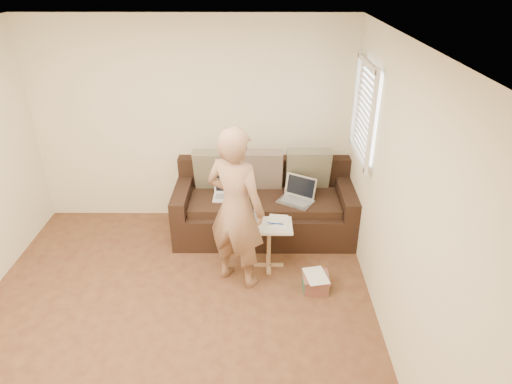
% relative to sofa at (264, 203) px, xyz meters
% --- Properties ---
extents(floor, '(4.50, 4.50, 0.00)m').
position_rel_sofa_xyz_m(floor, '(-0.90, -1.77, -0.42)').
color(floor, '#4D2A1C').
rests_on(floor, ground).
extents(ceiling, '(4.50, 4.50, 0.00)m').
position_rel_sofa_xyz_m(ceiling, '(-0.90, -1.77, 2.18)').
color(ceiling, white).
rests_on(ceiling, wall_back).
extents(wall_back, '(4.00, 0.00, 4.00)m').
position_rel_sofa_xyz_m(wall_back, '(-0.90, 0.48, 0.87)').
color(wall_back, '#F1E6BD').
rests_on(wall_back, ground).
extents(wall_right, '(0.00, 4.50, 4.50)m').
position_rel_sofa_xyz_m(wall_right, '(1.10, -1.77, 0.87)').
color(wall_right, '#F1E6BD').
rests_on(wall_right, ground).
extents(window_blinds, '(0.12, 0.88, 1.08)m').
position_rel_sofa_xyz_m(window_blinds, '(1.05, -0.27, 1.28)').
color(window_blinds, white).
rests_on(window_blinds, wall_right).
extents(sofa, '(2.20, 0.95, 0.85)m').
position_rel_sofa_xyz_m(sofa, '(0.00, 0.00, 0.00)').
color(sofa, black).
rests_on(sofa, ground).
extents(pillow_left, '(0.55, 0.29, 0.57)m').
position_rel_sofa_xyz_m(pillow_left, '(-0.60, 0.21, 0.37)').
color(pillow_left, '#6C654F').
rests_on(pillow_left, sofa).
extents(pillow_mid, '(0.55, 0.27, 0.57)m').
position_rel_sofa_xyz_m(pillow_mid, '(-0.05, 0.20, 0.37)').
color(pillow_mid, brown).
rests_on(pillow_mid, sofa).
extents(pillow_right, '(0.55, 0.28, 0.57)m').
position_rel_sofa_xyz_m(pillow_right, '(0.55, 0.24, 0.37)').
color(pillow_right, '#6C654F').
rests_on(pillow_right, sofa).
extents(laptop_silver, '(0.49, 0.46, 0.27)m').
position_rel_sofa_xyz_m(laptop_silver, '(0.37, -0.14, 0.10)').
color(laptop_silver, '#B7BABC').
rests_on(laptop_silver, sofa).
extents(laptop_white, '(0.37, 0.27, 0.26)m').
position_rel_sofa_xyz_m(laptop_white, '(-0.45, -0.04, 0.10)').
color(laptop_white, white).
rests_on(laptop_white, sofa).
extents(person, '(0.78, 0.69, 1.77)m').
position_rel_sofa_xyz_m(person, '(-0.30, -0.95, 0.46)').
color(person, '#9C7155').
rests_on(person, ground).
extents(side_table, '(0.50, 0.35, 0.55)m').
position_rel_sofa_xyz_m(side_table, '(0.05, -0.71, -0.15)').
color(side_table, silver).
rests_on(side_table, ground).
extents(drinking_glass, '(0.07, 0.07, 0.12)m').
position_rel_sofa_xyz_m(drinking_glass, '(-0.09, -0.60, 0.19)').
color(drinking_glass, silver).
rests_on(drinking_glass, side_table).
extents(scissors, '(0.20, 0.15, 0.02)m').
position_rel_sofa_xyz_m(scissors, '(0.11, -0.71, 0.14)').
color(scissors, silver).
rests_on(scissors, side_table).
extents(paper_on_table, '(0.25, 0.33, 0.00)m').
position_rel_sofa_xyz_m(paper_on_table, '(0.14, -0.65, 0.13)').
color(paper_on_table, white).
rests_on(paper_on_table, side_table).
extents(striped_box, '(0.28, 0.28, 0.17)m').
position_rel_sofa_xyz_m(striped_box, '(0.54, -1.11, -0.34)').
color(striped_box, red).
rests_on(striped_box, ground).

